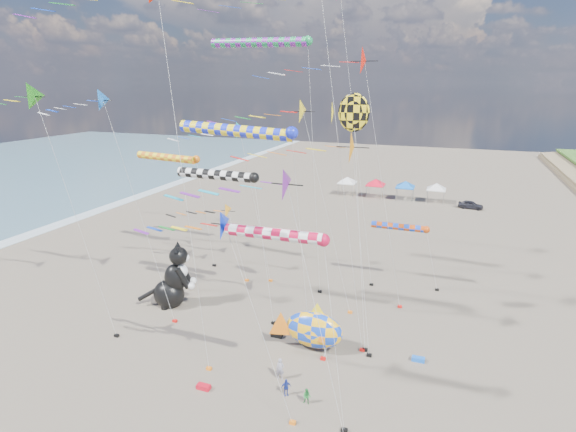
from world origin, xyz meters
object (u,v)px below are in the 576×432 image
(cat_inflatable, at_px, (171,275))
(parked_car, at_px, (471,205))
(fish_inflatable, at_px, (313,329))
(child_blue, at_px, (286,387))
(person_adult, at_px, (280,369))
(child_green, at_px, (307,397))

(cat_inflatable, distance_m, parked_car, 50.91)
(fish_inflatable, relative_size, child_blue, 4.99)
(parked_car, bearing_deg, cat_inflatable, 158.67)
(child_blue, relative_size, parked_car, 0.31)
(person_adult, xyz_separation_m, parked_car, (12.79, 50.29, -0.12))
(person_adult, bearing_deg, parked_car, 70.92)
(cat_inflatable, distance_m, person_adult, 14.39)
(person_adult, xyz_separation_m, child_blue, (0.94, -1.40, -0.18))
(cat_inflatable, relative_size, child_blue, 5.05)
(child_green, xyz_separation_m, parked_car, (10.35, 51.99, 0.11))
(cat_inflatable, height_order, person_adult, cat_inflatable)
(parked_car, bearing_deg, fish_inflatable, 174.56)
(person_adult, height_order, child_blue, person_adult)
(person_adult, distance_m, child_green, 2.99)
(person_adult, bearing_deg, child_blue, -60.89)
(child_green, relative_size, parked_car, 0.28)
(child_green, bearing_deg, parked_car, 77.41)
(cat_inflatable, distance_m, fish_inflatable, 14.04)
(fish_inflatable, xyz_separation_m, person_adult, (-1.05, -4.08, -0.93))
(cat_inflatable, bearing_deg, person_adult, -50.12)
(cat_inflatable, bearing_deg, parked_car, 36.05)
(fish_inflatable, height_order, child_green, fish_inflatable)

